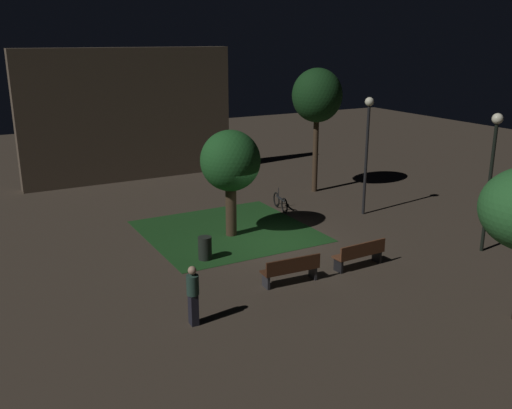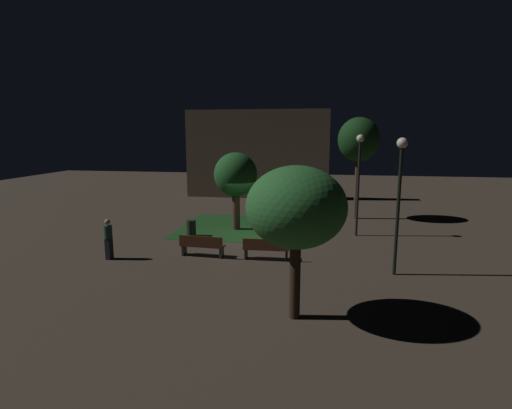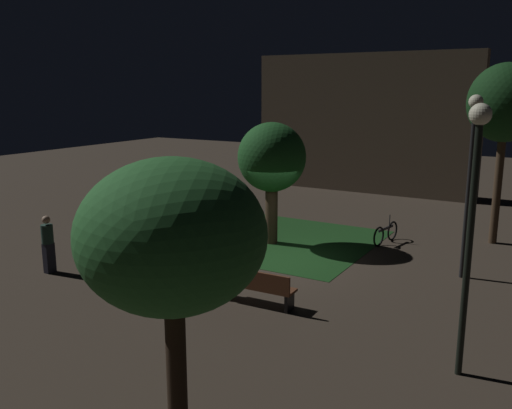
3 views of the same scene
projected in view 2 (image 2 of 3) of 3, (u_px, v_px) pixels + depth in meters
The scene contains 13 objects.
ground_plane at pixel (249, 237), 18.95m from camera, with size 60.00×60.00×0.00m, color #3D3328.
grass_lawn at pixel (239, 227), 20.98m from camera, with size 6.07×5.93×0.01m, color #194219.
bench_back_row at pixel (202, 245), 15.90m from camera, with size 1.83×0.59×0.88m.
bench_lawn_edge at pixel (266, 248), 15.48m from camera, with size 1.81×0.54×0.88m.
tree_tall_center at pixel (359, 140), 22.32m from camera, with size 2.32×2.32×5.78m.
tree_lawn_side at pixel (236, 176), 20.05m from camera, with size 2.19×2.19×3.95m.
tree_back_right at pixel (296, 208), 10.20m from camera, with size 2.61×2.61×4.10m.
lamp_post_near_wall at pixel (359, 168), 18.71m from camera, with size 0.36×0.36×4.84m.
lamp_post_plaza_west at pixel (400, 184), 13.40m from camera, with size 0.36×0.36×4.76m.
trash_bin at pixel (191, 228), 19.09m from camera, with size 0.45×0.45×0.79m, color black.
bicycle at pixel (301, 217), 21.75m from camera, with size 0.34×1.60×0.93m.
pedestrian at pixel (108, 238), 15.54m from camera, with size 0.32×0.32×1.61m.
building_wall_backdrop at pixel (257, 154), 30.06m from camera, with size 10.85×0.80×6.63m, color brown.
Camera 2 is at (3.34, -18.07, 4.90)m, focal length 27.89 mm.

